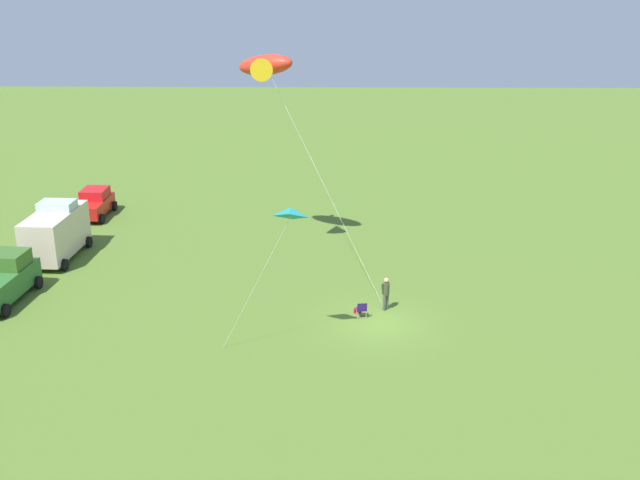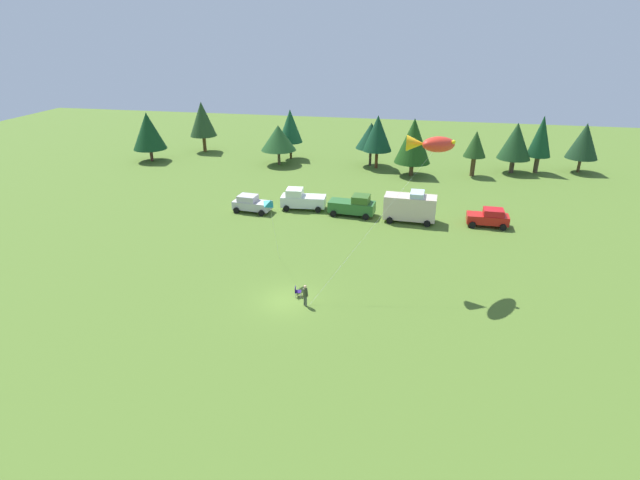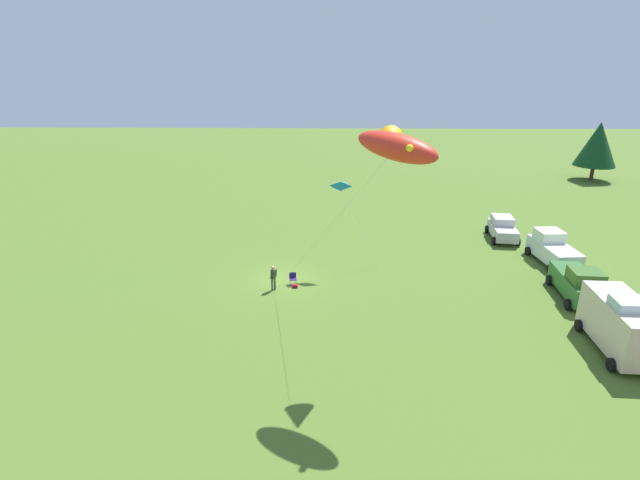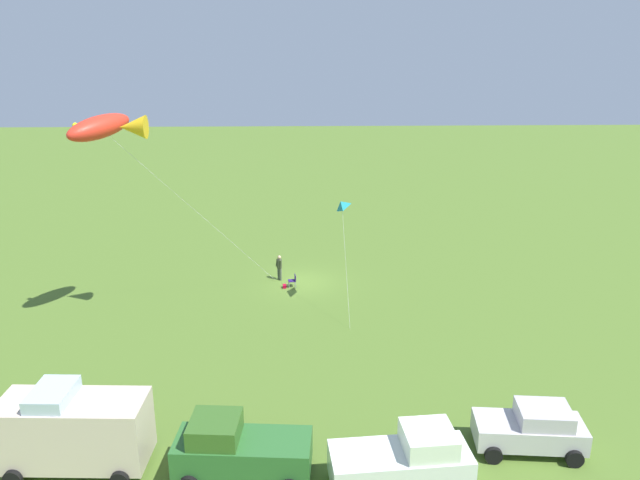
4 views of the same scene
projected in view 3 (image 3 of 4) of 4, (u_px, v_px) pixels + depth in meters
ground_plane at (283, 280)px, 35.15m from camera, size 160.00×160.00×0.00m
person_kite_flyer at (273, 276)px, 33.33m from camera, size 0.52×0.52×1.74m
folding_chair at (293, 278)px, 34.38m from camera, size 0.54×0.54×0.82m
backpack_on_grass at (295, 286)px, 33.96m from camera, size 0.25×0.34×0.22m
car_silver_compact at (503, 228)px, 42.85m from camera, size 4.36×2.56×1.89m
truck_white_pickup at (553, 249)px, 37.73m from camera, size 5.14×2.73×2.34m
truck_green_flatbed at (578, 283)px, 32.11m from camera, size 5.14×2.74×2.34m
van_camper_beige at (622, 323)px, 26.16m from camera, size 5.50×2.82×3.34m
kite_large_fish at (396, 145)px, 21.76m from camera, size 10.37×8.60×12.00m
kite_delta_teal at (341, 185)px, 34.95m from camera, size 0.97×3.82×6.73m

